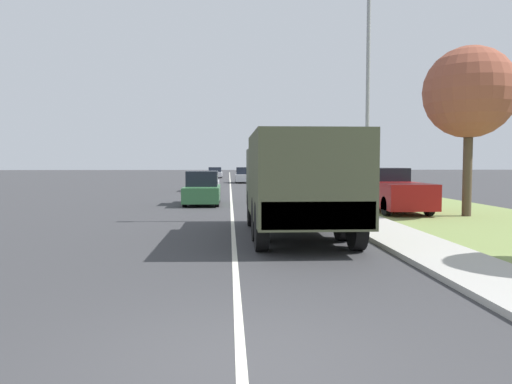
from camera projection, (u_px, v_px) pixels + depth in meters
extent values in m
plane|color=#38383A|center=(230.00, 185.00, 45.09)|extent=(180.00, 180.00, 0.00)
cube|color=silver|center=(230.00, 185.00, 45.09)|extent=(0.12, 120.00, 0.00)
cube|color=#ADAAA3|center=(280.00, 185.00, 45.33)|extent=(1.80, 120.00, 0.12)
cube|color=olive|center=(328.00, 185.00, 45.57)|extent=(7.00, 120.00, 0.02)
cube|color=#474C38|center=(286.00, 178.00, 16.52)|extent=(2.58, 1.97, 1.91)
cube|color=#4C5138|center=(302.00, 176.00, 13.00)|extent=(2.58, 5.07, 2.23)
cube|color=#474C38|center=(319.00, 215.00, 10.57)|extent=(2.45, 0.10, 0.60)
cube|color=red|center=(273.00, 206.00, 10.49)|extent=(0.12, 0.06, 0.12)
cube|color=red|center=(364.00, 206.00, 10.59)|extent=(0.12, 0.06, 0.12)
cylinder|color=black|center=(252.00, 208.00, 16.42)|extent=(0.30, 1.18, 1.18)
cylinder|color=black|center=(321.00, 208.00, 16.54)|extent=(0.30, 1.18, 1.18)
cylinder|color=black|center=(261.00, 226.00, 11.75)|extent=(0.30, 1.18, 1.18)
cylinder|color=black|center=(357.00, 226.00, 11.87)|extent=(0.30, 1.18, 1.18)
cylinder|color=black|center=(258.00, 219.00, 13.26)|extent=(0.30, 1.18, 1.18)
cylinder|color=black|center=(342.00, 218.00, 13.39)|extent=(0.30, 1.18, 1.18)
cube|color=#336B3D|center=(202.00, 194.00, 24.68)|extent=(1.71, 4.11, 0.74)
cube|color=black|center=(202.00, 179.00, 24.71)|extent=(1.51, 1.85, 0.75)
cylinder|color=black|center=(189.00, 196.00, 25.96)|extent=(0.20, 0.64, 0.64)
cylinder|color=black|center=(218.00, 196.00, 26.04)|extent=(0.20, 0.64, 0.64)
cylinder|color=black|center=(185.00, 200.00, 23.34)|extent=(0.20, 0.64, 0.64)
cylinder|color=black|center=(217.00, 200.00, 23.42)|extent=(0.20, 0.64, 0.64)
cube|color=#B7BABF|center=(205.00, 185.00, 36.08)|extent=(1.95, 4.24, 0.59)
cube|color=black|center=(205.00, 176.00, 36.12)|extent=(1.71, 1.91, 0.63)
cylinder|color=black|center=(195.00, 186.00, 37.39)|extent=(0.20, 0.64, 0.64)
cylinder|color=black|center=(218.00, 186.00, 37.48)|extent=(0.20, 0.64, 0.64)
cylinder|color=black|center=(192.00, 188.00, 34.69)|extent=(0.20, 0.64, 0.64)
cylinder|color=black|center=(217.00, 188.00, 34.78)|extent=(0.20, 0.64, 0.64)
cube|color=#B7BABF|center=(245.00, 178.00, 50.69)|extent=(1.91, 4.52, 0.69)
cube|color=black|center=(245.00, 171.00, 50.74)|extent=(1.68, 2.03, 0.71)
cylinder|color=black|center=(236.00, 179.00, 52.10)|extent=(0.20, 0.64, 0.64)
cylinder|color=black|center=(252.00, 179.00, 52.19)|extent=(0.20, 0.64, 0.64)
cylinder|color=black|center=(236.00, 180.00, 49.22)|extent=(0.20, 0.64, 0.64)
cylinder|color=black|center=(254.00, 180.00, 49.31)|extent=(0.20, 0.64, 0.64)
cube|color=silver|center=(215.00, 174.00, 66.99)|extent=(1.89, 4.88, 0.60)
cube|color=black|center=(215.00, 170.00, 67.05)|extent=(1.66, 2.19, 0.64)
cylinder|color=black|center=(209.00, 175.00, 68.51)|extent=(0.20, 0.64, 0.64)
cylinder|color=black|center=(221.00, 175.00, 68.60)|extent=(0.20, 0.64, 0.64)
cylinder|color=black|center=(208.00, 176.00, 65.40)|extent=(0.20, 0.64, 0.64)
cylinder|color=black|center=(221.00, 176.00, 65.49)|extent=(0.20, 0.64, 0.64)
cube|color=maroon|center=(394.00, 195.00, 21.06)|extent=(1.93, 5.14, 0.89)
cube|color=black|center=(383.00, 176.00, 22.50)|extent=(1.77, 2.16, 0.70)
cube|color=maroon|center=(403.00, 185.00, 19.95)|extent=(1.93, 2.98, 0.12)
cylinder|color=black|center=(363.00, 199.00, 22.72)|extent=(0.24, 0.76, 0.76)
cylinder|color=black|center=(399.00, 199.00, 22.81)|extent=(0.24, 0.76, 0.76)
cylinder|color=black|center=(387.00, 206.00, 19.34)|extent=(0.24, 0.76, 0.76)
cylinder|color=black|center=(429.00, 206.00, 19.43)|extent=(0.24, 0.76, 0.76)
cylinder|color=gray|center=(368.00, 98.00, 17.47)|extent=(0.14, 0.14, 8.47)
cylinder|color=#4C3D2D|center=(467.00, 167.00, 19.15)|extent=(0.35, 0.35, 3.79)
sphere|color=brown|center=(469.00, 92.00, 18.98)|extent=(3.48, 3.48, 3.48)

